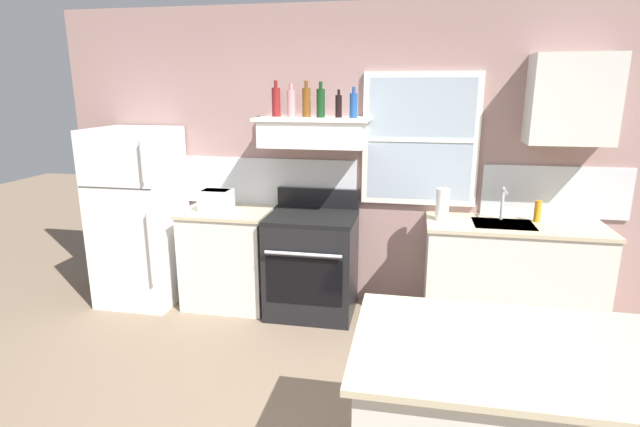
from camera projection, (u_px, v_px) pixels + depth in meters
back_wall at (350, 160)px, 4.49m from camera, size 5.40×0.11×2.70m
refrigerator at (139, 217)px, 4.61m from camera, size 0.70×0.72×1.64m
counter_left_of_stove at (229, 257)px, 4.60m from camera, size 0.79×0.63×0.91m
toaster at (216, 200)px, 4.44m from camera, size 0.30×0.20×0.19m
stove_range at (312, 263)px, 4.42m from camera, size 0.76×0.69×1.09m
range_hood_shelf at (314, 132)px, 4.22m from camera, size 0.96×0.52×0.24m
bottle_red_label_wine at (276, 101)px, 4.27m from camera, size 0.07×0.07×0.31m
bottle_rose_pink at (291, 103)px, 4.25m from camera, size 0.07×0.07×0.28m
bottle_amber_wine at (306, 102)px, 4.21m from camera, size 0.07×0.07×0.30m
bottle_dark_green_wine at (321, 102)px, 4.15m from camera, size 0.07×0.07×0.29m
bottle_balsamic_dark at (339, 106)px, 4.14m from camera, size 0.06×0.06×0.23m
bottle_blue_liqueur at (354, 105)px, 4.08m from camera, size 0.07×0.07×0.25m
counter_right_with_sink at (510, 275)px, 4.14m from camera, size 1.43×0.63×0.91m
sink_faucet at (503, 200)px, 4.10m from camera, size 0.03×0.17×0.28m
paper_towel_roll at (442, 205)px, 4.11m from camera, size 0.11×0.11×0.27m
dish_soap_bottle at (538, 211)px, 4.07m from camera, size 0.06×0.06×0.18m
upper_cabinet_right at (572, 100)px, 3.85m from camera, size 0.64×0.32×0.70m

